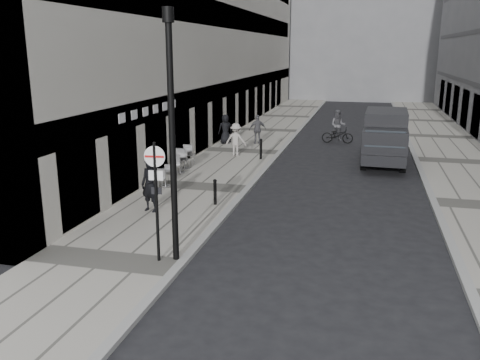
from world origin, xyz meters
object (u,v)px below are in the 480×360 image
at_px(lamppost, 172,126).
at_px(panel_van, 385,135).
at_px(sign_post, 156,186).
at_px(walking_man, 150,185).
at_px(cyclist, 338,130).

height_order(lamppost, panel_van, lamppost).
xyz_separation_m(sign_post, panel_van, (5.98, 14.17, -0.70)).
xyz_separation_m(walking_man, lamppost, (2.30, -3.63, 2.59)).
relative_size(walking_man, sign_post, 0.59).
height_order(walking_man, sign_post, sign_post).
distance_m(walking_man, panel_van, 13.00).
relative_size(sign_post, lamppost, 0.50).
bearing_deg(sign_post, panel_van, 61.01).
bearing_deg(sign_post, cyclist, 73.86).
bearing_deg(cyclist, panel_van, -63.15).
xyz_separation_m(panel_van, cyclist, (-2.57, 5.09, -0.65)).
bearing_deg(panel_van, walking_man, -125.36).
distance_m(walking_man, cyclist, 16.31).
relative_size(panel_van, cyclist, 2.74).
height_order(sign_post, cyclist, sign_post).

